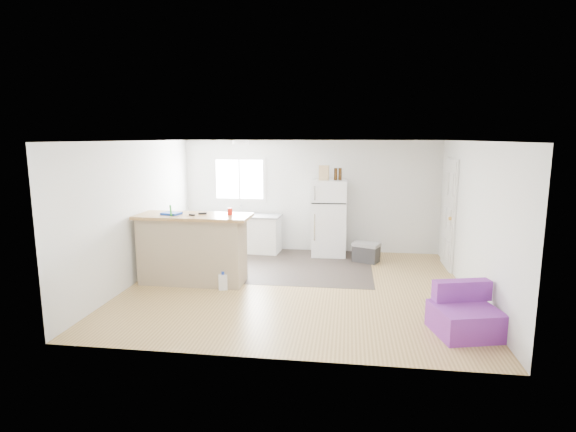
{
  "coord_description": "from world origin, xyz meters",
  "views": [
    {
      "loc": [
        0.82,
        -7.12,
        2.45
      ],
      "look_at": [
        -0.23,
        0.7,
        1.07
      ],
      "focal_mm": 28.0,
      "sensor_mm": 36.0,
      "label": 1
    }
  ],
  "objects_px": {
    "bottle_left": "(336,174)",
    "red_cup": "(230,212)",
    "purple_seat": "(465,316)",
    "cooler": "(366,252)",
    "bottle_right": "(340,174)",
    "blue_tray": "(171,214)",
    "kitchen_cabinets": "(239,232)",
    "cardboard_box": "(324,173)",
    "peninsula": "(193,248)",
    "mop": "(167,271)",
    "refrigerator": "(329,218)",
    "cleaner_jug": "(223,282)"
  },
  "relations": [
    {
      "from": "peninsula",
      "to": "cardboard_box",
      "type": "bearing_deg",
      "value": 45.48
    },
    {
      "from": "kitchen_cabinets",
      "to": "purple_seat",
      "type": "xyz_separation_m",
      "value": [
        3.83,
        -3.71,
        -0.19
      ]
    },
    {
      "from": "cardboard_box",
      "to": "mop",
      "type": "bearing_deg",
      "value": -138.31
    },
    {
      "from": "refrigerator",
      "to": "cooler",
      "type": "xyz_separation_m",
      "value": [
        0.77,
        -0.45,
        -0.6
      ]
    },
    {
      "from": "purple_seat",
      "to": "cooler",
      "type": "bearing_deg",
      "value": 94.81
    },
    {
      "from": "cleaner_jug",
      "to": "red_cup",
      "type": "xyz_separation_m",
      "value": [
        0.04,
        0.36,
        1.1
      ]
    },
    {
      "from": "kitchen_cabinets",
      "to": "red_cup",
      "type": "distance_m",
      "value": 2.35
    },
    {
      "from": "cardboard_box",
      "to": "bottle_right",
      "type": "bearing_deg",
      "value": 7.81
    },
    {
      "from": "cleaner_jug",
      "to": "mop",
      "type": "bearing_deg",
      "value": 159.7
    },
    {
      "from": "bottle_left",
      "to": "peninsula",
      "type": "bearing_deg",
      "value": -138.06
    },
    {
      "from": "kitchen_cabinets",
      "to": "refrigerator",
      "type": "relative_size",
      "value": 1.17
    },
    {
      "from": "blue_tray",
      "to": "purple_seat",
      "type": "bearing_deg",
      "value": -18.2
    },
    {
      "from": "refrigerator",
      "to": "cleaner_jug",
      "type": "height_order",
      "value": "refrigerator"
    },
    {
      "from": "kitchen_cabinets",
      "to": "cleaner_jug",
      "type": "xyz_separation_m",
      "value": [
        0.34,
        -2.53,
        -0.28
      ]
    },
    {
      "from": "bottle_left",
      "to": "red_cup",
      "type": "bearing_deg",
      "value": -129.44
    },
    {
      "from": "cooler",
      "to": "bottle_left",
      "type": "distance_m",
      "value": 1.7
    },
    {
      "from": "red_cup",
      "to": "bottle_left",
      "type": "distance_m",
      "value": 2.69
    },
    {
      "from": "purple_seat",
      "to": "blue_tray",
      "type": "relative_size",
      "value": 3.02
    },
    {
      "from": "red_cup",
      "to": "blue_tray",
      "type": "height_order",
      "value": "red_cup"
    },
    {
      "from": "refrigerator",
      "to": "cardboard_box",
      "type": "xyz_separation_m",
      "value": [
        -0.12,
        -0.07,
        0.94
      ]
    },
    {
      "from": "refrigerator",
      "to": "mop",
      "type": "distance_m",
      "value": 3.53
    },
    {
      "from": "kitchen_cabinets",
      "to": "blue_tray",
      "type": "xyz_separation_m",
      "value": [
        -0.6,
        -2.25,
        0.78
      ]
    },
    {
      "from": "kitchen_cabinets",
      "to": "peninsula",
      "type": "distance_m",
      "value": 2.24
    },
    {
      "from": "kitchen_cabinets",
      "to": "mop",
      "type": "bearing_deg",
      "value": -101.45
    },
    {
      "from": "purple_seat",
      "to": "mop",
      "type": "xyz_separation_m",
      "value": [
        -4.5,
        1.35,
        0.0
      ]
    },
    {
      "from": "cleaner_jug",
      "to": "blue_tray",
      "type": "bearing_deg",
      "value": 152.64
    },
    {
      "from": "cooler",
      "to": "bottle_right",
      "type": "bearing_deg",
      "value": 166.04
    },
    {
      "from": "bottle_left",
      "to": "bottle_right",
      "type": "distance_m",
      "value": 0.09
    },
    {
      "from": "kitchen_cabinets",
      "to": "cardboard_box",
      "type": "relative_size",
      "value": 6.19
    },
    {
      "from": "kitchen_cabinets",
      "to": "cardboard_box",
      "type": "xyz_separation_m",
      "value": [
        1.83,
        -0.13,
        1.33
      ]
    },
    {
      "from": "cooler",
      "to": "purple_seat",
      "type": "height_order",
      "value": "purple_seat"
    },
    {
      "from": "peninsula",
      "to": "mop",
      "type": "relative_size",
      "value": 1.4
    },
    {
      "from": "kitchen_cabinets",
      "to": "peninsula",
      "type": "relative_size",
      "value": 0.97
    },
    {
      "from": "mop",
      "to": "bottle_left",
      "type": "xyz_separation_m",
      "value": [
        2.74,
        2.24,
        1.48
      ]
    },
    {
      "from": "red_cup",
      "to": "bottle_left",
      "type": "height_order",
      "value": "bottle_left"
    },
    {
      "from": "mop",
      "to": "cardboard_box",
      "type": "xyz_separation_m",
      "value": [
        2.5,
        2.23,
        1.51
      ]
    },
    {
      "from": "peninsula",
      "to": "red_cup",
      "type": "height_order",
      "value": "red_cup"
    },
    {
      "from": "refrigerator",
      "to": "cleaner_jug",
      "type": "relative_size",
      "value": 5.14
    },
    {
      "from": "cleaner_jug",
      "to": "bottle_right",
      "type": "height_order",
      "value": "bottle_right"
    },
    {
      "from": "cooler",
      "to": "bottle_right",
      "type": "height_order",
      "value": "bottle_right"
    },
    {
      "from": "peninsula",
      "to": "blue_tray",
      "type": "distance_m",
      "value": 0.69
    },
    {
      "from": "purple_seat",
      "to": "refrigerator",
      "type": "bearing_deg",
      "value": 102.9
    },
    {
      "from": "mop",
      "to": "bottle_right",
      "type": "relative_size",
      "value": 5.51
    },
    {
      "from": "bottle_left",
      "to": "purple_seat",
      "type": "bearing_deg",
      "value": -63.84
    },
    {
      "from": "mop",
      "to": "red_cup",
      "type": "xyz_separation_m",
      "value": [
        1.06,
        0.2,
        1.01
      ]
    },
    {
      "from": "refrigerator",
      "to": "blue_tray",
      "type": "bearing_deg",
      "value": -141.23
    },
    {
      "from": "purple_seat",
      "to": "cardboard_box",
      "type": "distance_m",
      "value": 4.37
    },
    {
      "from": "peninsula",
      "to": "purple_seat",
      "type": "relative_size",
      "value": 2.12
    },
    {
      "from": "kitchen_cabinets",
      "to": "cleaner_jug",
      "type": "relative_size",
      "value": 6.0
    },
    {
      "from": "kitchen_cabinets",
      "to": "cooler",
      "type": "height_order",
      "value": "kitchen_cabinets"
    }
  ]
}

